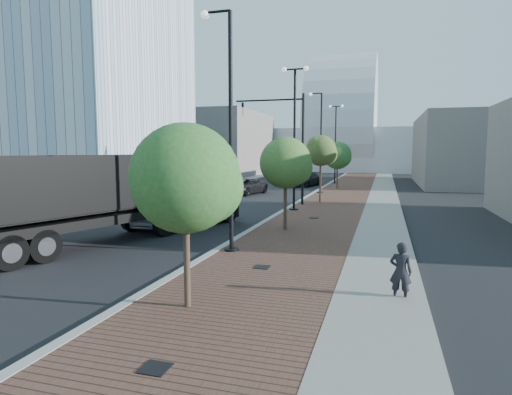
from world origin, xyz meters
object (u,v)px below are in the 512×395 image
(dump_truck, at_px, (155,200))
(pedestrian, at_px, (401,271))
(dark_car_mid, at_px, (245,186))
(white_sedan, at_px, (158,213))

(dump_truck, xyz_separation_m, pedestrian, (11.22, -6.80, -0.80))
(dump_truck, height_order, dark_car_mid, dump_truck)
(white_sedan, relative_size, dark_car_mid, 0.79)
(dark_car_mid, xyz_separation_m, pedestrian, (12.71, -25.47, 0.08))
(dump_truck, distance_m, white_sedan, 1.99)
(white_sedan, bearing_deg, dump_truck, -68.11)
(white_sedan, distance_m, dark_car_mid, 17.09)
(white_sedan, distance_m, pedestrian, 14.61)
(dark_car_mid, relative_size, pedestrian, 3.23)
(dark_car_mid, height_order, pedestrian, pedestrian)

